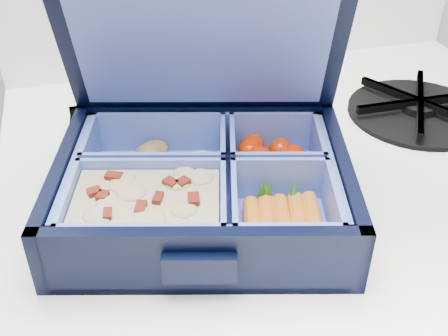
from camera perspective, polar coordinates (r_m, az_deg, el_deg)
name	(u,v)px	position (r m, az deg, el deg)	size (l,w,h in m)	color
bento_box	(203,186)	(0.48, -2.13, -1.86)	(0.25, 0.19, 0.06)	black
burner_grate	(419,106)	(0.68, 19.22, 6.01)	(0.16, 0.16, 0.02)	black
burner_grate_rear	(151,109)	(0.64, -7.47, 5.99)	(0.18, 0.18, 0.02)	black
fork	(282,126)	(0.62, 5.95, 4.28)	(0.03, 0.19, 0.01)	silver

